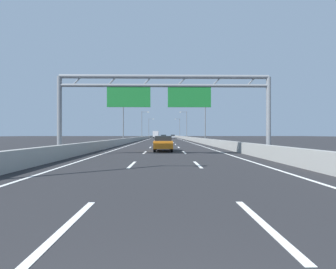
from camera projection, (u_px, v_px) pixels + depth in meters
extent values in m
plane|color=#262628|center=(164.00, 138.00, 101.06)|extent=(260.00, 260.00, 0.00)
cube|color=white|center=(68.00, 225.00, 4.54)|extent=(0.16, 3.00, 0.01)
cube|color=white|center=(132.00, 165.00, 13.54)|extent=(0.16, 3.00, 0.01)
cube|color=white|center=(145.00, 153.00, 22.54)|extent=(0.16, 3.00, 0.01)
cube|color=white|center=(150.00, 147.00, 31.54)|extent=(0.16, 3.00, 0.01)
cube|color=white|center=(153.00, 144.00, 40.54)|extent=(0.16, 3.00, 0.01)
cube|color=white|center=(155.00, 143.00, 49.54)|extent=(0.16, 3.00, 0.01)
cube|color=white|center=(157.00, 141.00, 58.54)|extent=(0.16, 3.00, 0.01)
cube|color=white|center=(158.00, 140.00, 67.53)|extent=(0.16, 3.00, 0.01)
cube|color=white|center=(158.00, 140.00, 76.53)|extent=(0.16, 3.00, 0.01)
cube|color=white|center=(159.00, 139.00, 85.53)|extent=(0.16, 3.00, 0.01)
cube|color=white|center=(160.00, 139.00, 94.53)|extent=(0.16, 3.00, 0.01)
cube|color=white|center=(160.00, 138.00, 103.53)|extent=(0.16, 3.00, 0.01)
cube|color=white|center=(160.00, 138.00, 112.53)|extent=(0.16, 3.00, 0.01)
cube|color=white|center=(161.00, 138.00, 121.53)|extent=(0.16, 3.00, 0.01)
cube|color=white|center=(161.00, 137.00, 130.53)|extent=(0.16, 3.00, 0.01)
cube|color=white|center=(161.00, 137.00, 139.53)|extent=(0.16, 3.00, 0.01)
cube|color=white|center=(161.00, 137.00, 148.52)|extent=(0.16, 3.00, 0.01)
cube|color=white|center=(161.00, 137.00, 157.52)|extent=(0.16, 3.00, 0.01)
cube|color=white|center=(263.00, 224.00, 4.60)|extent=(0.16, 3.00, 0.01)
cube|color=white|center=(198.00, 165.00, 13.60)|extent=(0.16, 3.00, 0.01)
cube|color=white|center=(184.00, 152.00, 22.60)|extent=(0.16, 3.00, 0.01)
cube|color=white|center=(179.00, 147.00, 31.59)|extent=(0.16, 3.00, 0.01)
cube|color=white|center=(175.00, 144.00, 40.59)|extent=(0.16, 3.00, 0.01)
cube|color=white|center=(173.00, 143.00, 49.59)|extent=(0.16, 3.00, 0.01)
cube|color=white|center=(172.00, 141.00, 58.59)|extent=(0.16, 3.00, 0.01)
cube|color=white|center=(171.00, 140.00, 67.59)|extent=(0.16, 3.00, 0.01)
cube|color=white|center=(170.00, 140.00, 76.59)|extent=(0.16, 3.00, 0.01)
cube|color=white|center=(169.00, 139.00, 85.59)|extent=(0.16, 3.00, 0.01)
cube|color=white|center=(169.00, 139.00, 94.59)|extent=(0.16, 3.00, 0.01)
cube|color=white|center=(169.00, 138.00, 103.59)|extent=(0.16, 3.00, 0.01)
cube|color=white|center=(168.00, 138.00, 112.58)|extent=(0.16, 3.00, 0.01)
cube|color=white|center=(168.00, 138.00, 121.58)|extent=(0.16, 3.00, 0.01)
cube|color=white|center=(168.00, 137.00, 130.58)|extent=(0.16, 3.00, 0.01)
cube|color=white|center=(167.00, 137.00, 139.58)|extent=(0.16, 3.00, 0.01)
cube|color=white|center=(167.00, 137.00, 148.58)|extent=(0.16, 3.00, 0.01)
cube|color=white|center=(167.00, 137.00, 157.58)|extent=(0.16, 3.00, 0.01)
cube|color=white|center=(150.00, 139.00, 88.98)|extent=(0.16, 176.00, 0.01)
cube|color=white|center=(179.00, 139.00, 89.14)|extent=(0.16, 176.00, 0.01)
cube|color=#9E9E99|center=(149.00, 137.00, 110.95)|extent=(0.45, 220.00, 0.95)
cube|color=#9E9E99|center=(180.00, 137.00, 111.16)|extent=(0.45, 220.00, 0.95)
cylinder|color=gray|center=(59.00, 116.00, 19.40)|extent=(0.36, 0.36, 6.20)
cylinder|color=gray|center=(268.00, 116.00, 19.66)|extent=(0.36, 0.36, 6.20)
cylinder|color=gray|center=(165.00, 77.00, 19.53)|extent=(16.46, 0.32, 0.32)
cylinder|color=gray|center=(165.00, 86.00, 19.53)|extent=(16.46, 0.26, 0.26)
cylinder|color=gray|center=(77.00, 81.00, 19.42)|extent=(0.74, 0.10, 0.74)
cylinder|color=gray|center=(112.00, 81.00, 19.46)|extent=(0.74, 0.10, 0.74)
cylinder|color=gray|center=(147.00, 81.00, 19.51)|extent=(0.74, 0.10, 0.74)
cylinder|color=gray|center=(182.00, 81.00, 19.55)|extent=(0.74, 0.10, 0.74)
cylinder|color=gray|center=(217.00, 81.00, 19.59)|extent=(0.74, 0.10, 0.74)
cylinder|color=gray|center=(251.00, 81.00, 19.63)|extent=(0.74, 0.10, 0.74)
cube|color=#19752D|center=(129.00, 97.00, 19.49)|extent=(3.40, 0.12, 1.60)
cube|color=#19752D|center=(189.00, 97.00, 19.56)|extent=(3.40, 0.12, 1.60)
cylinder|color=slate|center=(123.00, 118.00, 46.50)|extent=(0.20, 0.20, 9.50)
cylinder|color=slate|center=(129.00, 93.00, 46.51)|extent=(2.20, 0.12, 0.12)
cube|color=#F2EAC6|center=(135.00, 94.00, 46.53)|extent=(0.56, 0.28, 0.20)
cylinder|color=slate|center=(205.00, 118.00, 46.74)|extent=(0.20, 0.20, 9.50)
cylinder|color=slate|center=(199.00, 93.00, 46.72)|extent=(2.20, 0.12, 0.12)
cube|color=#F2EAC6|center=(194.00, 94.00, 46.70)|extent=(0.56, 0.28, 0.20)
cylinder|color=slate|center=(142.00, 125.00, 84.95)|extent=(0.20, 0.20, 9.50)
cylinder|color=slate|center=(145.00, 112.00, 84.96)|extent=(2.20, 0.12, 0.12)
cube|color=#F2EAC6|center=(148.00, 112.00, 84.98)|extent=(0.56, 0.28, 0.20)
cylinder|color=slate|center=(187.00, 125.00, 85.19)|extent=(0.20, 0.20, 9.50)
cylinder|color=slate|center=(183.00, 112.00, 85.16)|extent=(2.20, 0.12, 0.12)
cube|color=#F2EAC6|center=(180.00, 112.00, 85.15)|extent=(0.56, 0.28, 0.20)
cylinder|color=slate|center=(149.00, 128.00, 123.39)|extent=(0.20, 0.20, 9.50)
cylinder|color=slate|center=(151.00, 119.00, 123.40)|extent=(2.20, 0.12, 0.12)
cube|color=#F2EAC6|center=(153.00, 119.00, 123.42)|extent=(0.56, 0.28, 0.20)
cylinder|color=slate|center=(180.00, 128.00, 123.63)|extent=(0.20, 0.20, 9.50)
cylinder|color=slate|center=(177.00, 119.00, 123.61)|extent=(2.20, 0.12, 0.12)
cube|color=#F2EAC6|center=(175.00, 119.00, 123.59)|extent=(0.56, 0.28, 0.20)
cube|color=#A8ADB2|center=(173.00, 137.00, 101.35)|extent=(1.77, 4.33, 0.66)
cube|color=black|center=(173.00, 135.00, 101.40)|extent=(1.56, 1.86, 0.54)
cylinder|color=black|center=(171.00, 137.00, 102.96)|extent=(0.22, 0.64, 0.64)
cylinder|color=black|center=(175.00, 137.00, 102.98)|extent=(0.22, 0.64, 0.64)
cylinder|color=black|center=(171.00, 138.00, 99.73)|extent=(0.22, 0.64, 0.64)
cylinder|color=black|center=(175.00, 138.00, 99.75)|extent=(0.22, 0.64, 0.64)
cube|color=orange|center=(163.00, 144.00, 24.70)|extent=(1.82, 4.40, 0.71)
cube|color=black|center=(163.00, 138.00, 24.66)|extent=(1.60, 2.02, 0.48)
cylinder|color=black|center=(156.00, 147.00, 26.34)|extent=(0.22, 0.64, 0.64)
cylinder|color=black|center=(171.00, 147.00, 26.37)|extent=(0.22, 0.64, 0.64)
cylinder|color=black|center=(155.00, 149.00, 23.04)|extent=(0.22, 0.64, 0.64)
cylinder|color=black|center=(172.00, 149.00, 23.07)|extent=(0.22, 0.64, 0.64)
cube|color=silver|center=(164.00, 136.00, 125.14)|extent=(1.79, 4.58, 0.64)
cube|color=black|center=(164.00, 135.00, 124.95)|extent=(1.58, 2.19, 0.49)
cylinder|color=black|center=(163.00, 137.00, 126.87)|extent=(0.22, 0.64, 0.64)
cylinder|color=black|center=(166.00, 137.00, 126.90)|extent=(0.22, 0.64, 0.64)
cylinder|color=black|center=(163.00, 137.00, 123.39)|extent=(0.22, 0.64, 0.64)
cylinder|color=black|center=(166.00, 137.00, 123.42)|extent=(0.22, 0.64, 0.64)
cube|color=#1E7A38|center=(163.00, 138.00, 72.42)|extent=(1.71, 4.19, 0.67)
cube|color=black|center=(163.00, 136.00, 71.88)|extent=(1.51, 1.79, 0.52)
cylinder|color=black|center=(161.00, 139.00, 73.95)|extent=(0.22, 0.64, 0.64)
cylinder|color=black|center=(166.00, 139.00, 73.97)|extent=(0.22, 0.64, 0.64)
cylinder|color=black|center=(161.00, 139.00, 70.86)|extent=(0.22, 0.64, 0.64)
cylinder|color=black|center=(166.00, 139.00, 70.88)|extent=(0.22, 0.64, 0.64)
cube|color=silver|center=(156.00, 135.00, 114.48)|extent=(2.41, 2.24, 2.12)
cube|color=silver|center=(156.00, 134.00, 110.38)|extent=(2.41, 5.55, 2.58)
cylinder|color=black|center=(154.00, 137.00, 114.68)|extent=(0.28, 0.96, 0.96)
cylinder|color=black|center=(158.00, 137.00, 114.71)|extent=(0.28, 0.96, 0.96)
cylinder|color=black|center=(153.00, 137.00, 108.99)|extent=(0.28, 0.96, 0.96)
cylinder|color=black|center=(158.00, 137.00, 109.02)|extent=(0.28, 0.96, 0.96)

